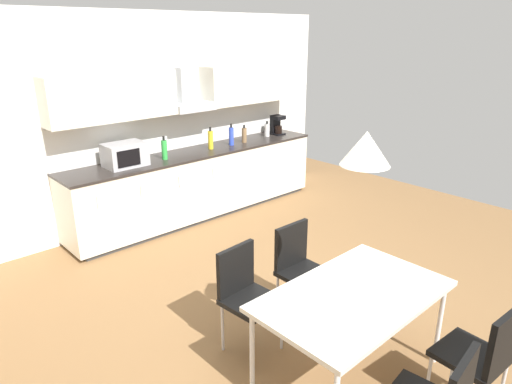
# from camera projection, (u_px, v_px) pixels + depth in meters

# --- Properties ---
(ground_plane) EXTENTS (8.65, 8.50, 0.02)m
(ground_plane) POSITION_uv_depth(u_px,v_px,m) (282.00, 317.00, 4.18)
(ground_plane) COLOR brown
(wall_back) EXTENTS (6.92, 0.10, 2.71)m
(wall_back) POSITION_uv_depth(u_px,v_px,m) (120.00, 124.00, 5.72)
(wall_back) COLOR white
(wall_back) RESTS_ON ground_plane
(kitchen_counter) EXTENTS (3.76, 0.67, 0.92)m
(kitchen_counter) POSITION_uv_depth(u_px,v_px,m) (199.00, 183.00, 6.35)
(kitchen_counter) COLOR #333333
(kitchen_counter) RESTS_ON ground_plane
(backsplash_tile) EXTENTS (3.74, 0.02, 0.50)m
(backsplash_tile) POSITION_uv_depth(u_px,v_px,m) (184.00, 130.00, 6.32)
(backsplash_tile) COLOR silver
(backsplash_tile) RESTS_ON kitchen_counter
(upper_wall_cabinets) EXTENTS (3.74, 0.40, 0.55)m
(upper_wall_cabinets) POSITION_uv_depth(u_px,v_px,m) (188.00, 90.00, 6.03)
(upper_wall_cabinets) COLOR silver
(microwave) EXTENTS (0.48, 0.35, 0.28)m
(microwave) POSITION_uv_depth(u_px,v_px,m) (125.00, 155.00, 5.46)
(microwave) COLOR #ADADB2
(microwave) RESTS_ON kitchen_counter
(coffee_maker) EXTENTS (0.18, 0.19, 0.30)m
(coffee_maker) POSITION_uv_depth(u_px,v_px,m) (277.00, 125.00, 7.14)
(coffee_maker) COLOR black
(coffee_maker) RESTS_ON kitchen_counter
(bottle_yellow) EXTENTS (0.07, 0.07, 0.30)m
(bottle_yellow) POSITION_uv_depth(u_px,v_px,m) (211.00, 140.00, 6.26)
(bottle_yellow) COLOR yellow
(bottle_yellow) RESTS_ON kitchen_counter
(bottle_white) EXTENTS (0.08, 0.08, 0.23)m
(bottle_white) POSITION_uv_depth(u_px,v_px,m) (267.00, 130.00, 7.02)
(bottle_white) COLOR white
(bottle_white) RESTS_ON kitchen_counter
(bottle_brown) EXTENTS (0.07, 0.07, 0.26)m
(bottle_brown) POSITION_uv_depth(u_px,v_px,m) (244.00, 135.00, 6.64)
(bottle_brown) COLOR brown
(bottle_brown) RESTS_ON kitchen_counter
(bottle_blue) EXTENTS (0.07, 0.07, 0.31)m
(bottle_blue) POSITION_uv_depth(u_px,v_px,m) (231.00, 136.00, 6.47)
(bottle_blue) COLOR blue
(bottle_blue) RESTS_ON kitchen_counter
(bottle_green) EXTENTS (0.07, 0.07, 0.30)m
(bottle_green) POSITION_uv_depth(u_px,v_px,m) (164.00, 149.00, 5.76)
(bottle_green) COLOR green
(bottle_green) RESTS_ON kitchen_counter
(dining_table) EXTENTS (1.40, 0.84, 0.72)m
(dining_table) POSITION_uv_depth(u_px,v_px,m) (353.00, 299.00, 3.22)
(dining_table) COLOR silver
(dining_table) RESTS_ON ground_plane
(chair_far_left) EXTENTS (0.43, 0.43, 0.87)m
(chair_far_left) POSITION_uv_depth(u_px,v_px,m) (245.00, 289.00, 3.62)
(chair_far_left) COLOR black
(chair_far_left) RESTS_ON ground_plane
(chair_near_right) EXTENTS (0.43, 0.43, 0.87)m
(chair_near_right) POSITION_uv_depth(u_px,v_px,m) (484.00, 352.00, 2.91)
(chair_near_right) COLOR black
(chair_near_right) RESTS_ON ground_plane
(chair_far_right) EXTENTS (0.40, 0.40, 0.87)m
(chair_far_right) POSITION_uv_depth(u_px,v_px,m) (299.00, 263.00, 4.03)
(chair_far_right) COLOR black
(chair_far_right) RESTS_ON ground_plane
(pendant_lamp) EXTENTS (0.32, 0.32, 0.22)m
(pendant_lamp) POSITION_uv_depth(u_px,v_px,m) (366.00, 148.00, 2.85)
(pendant_lamp) COLOR silver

